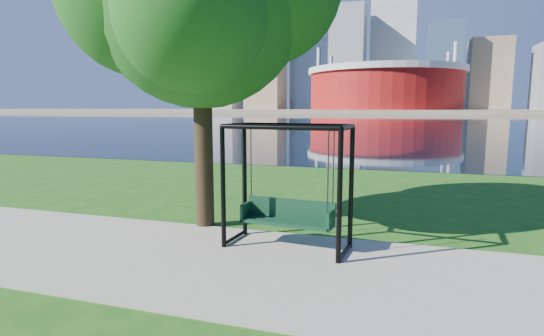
% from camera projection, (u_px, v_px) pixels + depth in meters
% --- Properties ---
extents(ground, '(900.00, 900.00, 0.00)m').
position_uv_depth(ground, '(287.00, 259.00, 7.72)').
color(ground, '#1E5114').
rests_on(ground, ground).
extents(path, '(120.00, 4.00, 0.03)m').
position_uv_depth(path, '(279.00, 268.00, 7.24)').
color(path, '#9E937F').
rests_on(path, ground).
extents(river, '(900.00, 180.00, 0.02)m').
position_uv_depth(river, '(398.00, 119.00, 104.03)').
color(river, black).
rests_on(river, ground).
extents(far_bank, '(900.00, 228.00, 2.00)m').
position_uv_depth(far_bank, '(404.00, 111.00, 296.52)').
color(far_bank, '#937F60').
rests_on(far_bank, ground).
extents(stadium, '(83.00, 83.00, 32.00)m').
position_uv_depth(stadium, '(385.00, 87.00, 230.61)').
color(stadium, maroon).
rests_on(stadium, far_bank).
extents(skyline, '(392.00, 66.00, 96.50)m').
position_uv_depth(skyline, '(400.00, 62.00, 305.57)').
color(skyline, gray).
rests_on(skyline, far_bank).
extents(swing, '(2.46, 1.24, 2.44)m').
position_uv_depth(swing, '(288.00, 189.00, 8.19)').
color(swing, black).
rests_on(swing, ground).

